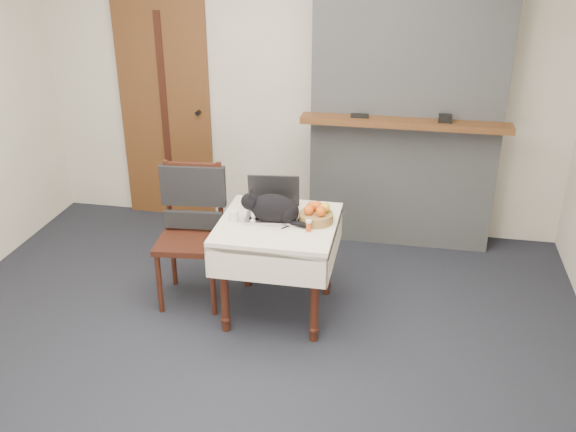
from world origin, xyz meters
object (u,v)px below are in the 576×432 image
at_px(cream_jar, 234,216).
at_px(pill_bottle, 309,225).
at_px(chair, 192,214).
at_px(door, 165,109).
at_px(laptop, 273,206).
at_px(cat, 274,209).
at_px(side_table, 278,237).
at_px(fruit_basket, 316,215).

distance_m(cream_jar, pill_bottle, 0.52).
distance_m(cream_jar, chair, 0.42).
bearing_deg(door, pill_bottle, -45.34).
relative_size(laptop, cat, 0.82).
distance_m(side_table, cat, 0.21).
distance_m(laptop, cat, 0.12).
bearing_deg(side_table, laptop, 119.38).
distance_m(laptop, cream_jar, 0.28).
height_order(laptop, cream_jar, laptop).
bearing_deg(laptop, fruit_basket, -17.40).
bearing_deg(fruit_basket, cat, -167.82).
relative_size(cat, pill_bottle, 6.05).
height_order(laptop, fruit_basket, laptop).
bearing_deg(laptop, cat, -80.68).
xyz_separation_m(laptop, cream_jar, (-0.23, -0.15, -0.03)).
xyz_separation_m(side_table, fruit_basket, (0.25, 0.05, 0.16)).
bearing_deg(door, fruit_basket, -41.97).
bearing_deg(fruit_basket, side_table, -169.57).
relative_size(fruit_basket, chair, 0.23).
bearing_deg(side_table, cream_jar, -170.57).
xyz_separation_m(cream_jar, pill_bottle, (0.51, -0.06, 0.00)).
height_order(laptop, chair, chair).
distance_m(laptop, pill_bottle, 0.35).
xyz_separation_m(door, cream_jar, (1.04, -1.51, -0.26)).
relative_size(door, side_table, 2.56).
bearing_deg(cat, cream_jar, 179.72).
height_order(side_table, fruit_basket, fruit_basket).
bearing_deg(door, chair, -63.00).
xyz_separation_m(pill_bottle, fruit_basket, (0.03, 0.15, 0.01)).
bearing_deg(pill_bottle, side_table, 155.03).
bearing_deg(cat, pill_bottle, -28.12).
height_order(laptop, pill_bottle, laptop).
bearing_deg(door, cream_jar, -55.54).
xyz_separation_m(laptop, pill_bottle, (0.28, -0.21, -0.02)).
relative_size(cream_jar, fruit_basket, 0.32).
height_order(laptop, cat, laptop).
distance_m(door, chair, 1.53).
bearing_deg(door, side_table, -47.83).
relative_size(door, cream_jar, 27.35).
relative_size(pill_bottle, fruit_basket, 0.34).
bearing_deg(pill_bottle, door, 134.66).
height_order(cream_jar, fruit_basket, fruit_basket).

